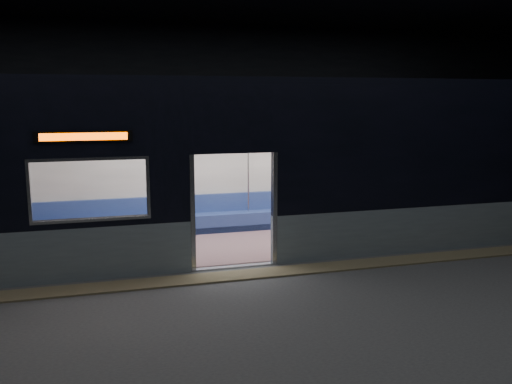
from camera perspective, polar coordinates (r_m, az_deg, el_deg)
name	(u,v)px	position (r m, az deg, el deg)	size (l,w,h in m)	color
station_floor	(250,287)	(8.83, -0.65, -9.96)	(24.00, 14.00, 0.01)	#47494C
station_envelope	(249,52)	(8.33, -0.70, 14.50)	(24.00, 14.00, 5.00)	black
tactile_strip	(241,275)	(9.33, -1.54, -8.74)	(22.80, 0.50, 0.03)	#8C7F59
metro_car	(216,156)	(10.84, -4.20, 3.79)	(18.00, 3.04, 3.35)	#8A9BA5
passenger	(343,191)	(12.96, 9.15, 0.14)	(0.43, 0.74, 1.44)	black
handbag	(348,198)	(12.77, 9.64, -0.60)	(0.32, 0.28, 0.16)	black
transit_map	(391,160)	(13.79, 14.06, 3.26)	(0.99, 0.03, 0.64)	white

